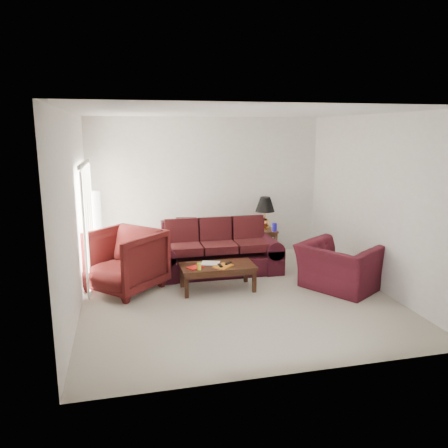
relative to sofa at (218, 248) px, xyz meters
name	(u,v)px	position (x,y,z in m)	size (l,w,h in m)	color
floor	(235,295)	(0.04, -1.24, -0.49)	(5.00, 5.00, 0.00)	beige
blinds	(87,224)	(-2.38, 0.06, 0.59)	(0.10, 2.00, 2.16)	silver
sofa	(218,248)	(0.00, 0.00, 0.00)	(2.42, 1.04, 0.99)	black
throw_pillow	(187,228)	(-0.49, 0.77, 0.26)	(0.43, 0.12, 0.43)	black
end_table	(263,243)	(1.22, 0.91, -0.20)	(0.54, 0.54, 0.59)	#5C2D1F
table_lamp	(265,213)	(1.28, 0.97, 0.45)	(0.42, 0.42, 0.71)	#D89043
clock	(257,229)	(1.02, 0.72, 0.16)	(0.13, 0.05, 0.13)	white
blue_canister	(274,227)	(1.41, 0.71, 0.18)	(0.11, 0.11, 0.17)	#251CBA
picture_frame	(256,225)	(1.10, 1.07, 0.18)	(0.13, 0.02, 0.16)	silver
floor_lamp	(97,229)	(-2.29, 0.96, 0.29)	(0.25, 0.25, 1.56)	white
armchair_left	(123,261)	(-1.78, -0.58, 0.04)	(1.14, 1.17, 1.07)	#420F0F
armchair_right	(339,267)	(1.87, -1.35, -0.09)	(1.24, 1.08, 0.81)	#3E0E17
coffee_table	(218,277)	(-0.20, -0.91, -0.27)	(1.28, 0.64, 0.45)	black
magazine_red	(195,267)	(-0.60, -0.98, -0.04)	(0.26, 0.20, 0.02)	red
magazine_white	(210,263)	(-0.31, -0.81, -0.04)	(0.31, 0.23, 0.02)	white
magazine_orange	(223,266)	(-0.13, -1.03, -0.04)	(0.31, 0.23, 0.02)	orange
remote_a	(220,265)	(-0.18, -1.03, -0.02)	(0.05, 0.17, 0.02)	black
remote_b	(228,263)	(-0.01, -0.93, -0.02)	(0.05, 0.17, 0.02)	black
yellow_glass	(199,266)	(-0.55, -1.09, 0.01)	(0.07, 0.07, 0.12)	yellow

